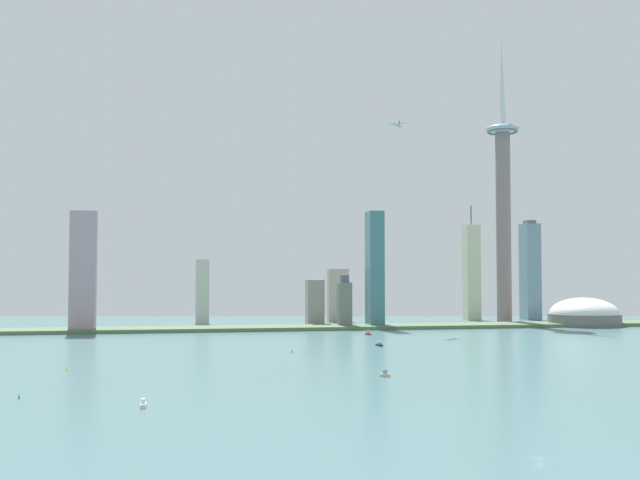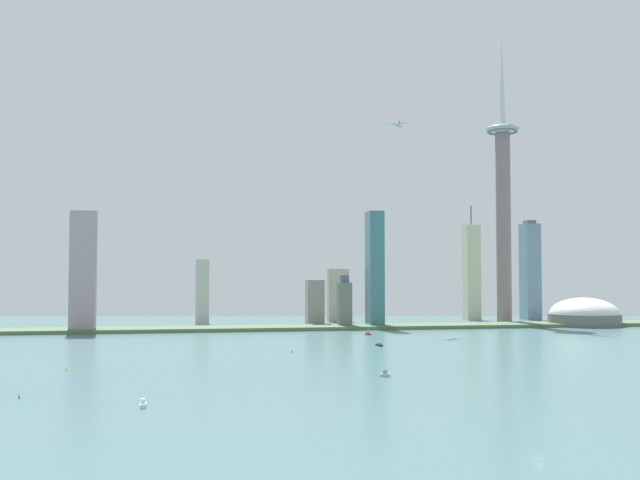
{
  "view_description": "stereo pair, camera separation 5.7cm",
  "coord_description": "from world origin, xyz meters",
  "px_view_note": "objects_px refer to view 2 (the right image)",
  "views": [
    {
      "loc": [
        -112.42,
        -227.44,
        62.69
      ],
      "look_at": [
        17.1,
        547.01,
        97.36
      ],
      "focal_mm": 40.21,
      "sensor_mm": 36.0,
      "label": 1
    },
    {
      "loc": [
        -112.37,
        -227.45,
        62.69
      ],
      "look_at": [
        17.1,
        547.01,
        97.36
      ],
      "focal_mm": 40.21,
      "sensor_mm": 36.0,
      "label": 2
    }
  ],
  "objects_px": {
    "stadium_dome": "(584,316)",
    "airplane": "(396,125)",
    "skyscraper_4": "(344,304)",
    "boat_2": "(385,374)",
    "channel_buoy_2": "(19,396)",
    "skyscraper_2": "(530,271)",
    "skyscraper_7": "(83,271)",
    "skyscraper_1": "(472,272)",
    "skyscraper_3": "(202,292)",
    "boat_0": "(143,404)",
    "observation_tower": "(503,194)",
    "skyscraper_0": "(375,269)",
    "channel_buoy_0": "(67,369)",
    "boat_4": "(379,344)",
    "boat_1": "(368,333)",
    "skyscraper_5": "(338,295)",
    "channel_buoy_1": "(292,351)",
    "skyscraper_8": "(315,303)"
  },
  "relations": [
    {
      "from": "skyscraper_4",
      "to": "airplane",
      "type": "relative_size",
      "value": 2.59
    },
    {
      "from": "channel_buoy_0",
      "to": "boat_4",
      "type": "bearing_deg",
      "value": 26.31
    },
    {
      "from": "stadium_dome",
      "to": "observation_tower",
      "type": "bearing_deg",
      "value": 149.96
    },
    {
      "from": "observation_tower",
      "to": "skyscraper_0",
      "type": "distance_m",
      "value": 195.04
    },
    {
      "from": "skyscraper_3",
      "to": "channel_buoy_2",
      "type": "xyz_separation_m",
      "value": [
        -90.53,
        -487.31,
        -37.05
      ]
    },
    {
      "from": "skyscraper_4",
      "to": "boat_2",
      "type": "xyz_separation_m",
      "value": [
        -48.64,
        -361.8,
        -25.31
      ]
    },
    {
      "from": "skyscraper_3",
      "to": "boat_0",
      "type": "bearing_deg",
      "value": -93.09
    },
    {
      "from": "skyscraper_4",
      "to": "boat_4",
      "type": "height_order",
      "value": "skyscraper_4"
    },
    {
      "from": "boat_4",
      "to": "channel_buoy_2",
      "type": "bearing_deg",
      "value": -51.59
    },
    {
      "from": "skyscraper_4",
      "to": "channel_buoy_1",
      "type": "xyz_separation_m",
      "value": [
        -87.09,
        -224.66,
        -25.98
      ]
    },
    {
      "from": "skyscraper_2",
      "to": "boat_1",
      "type": "distance_m",
      "value": 328.92
    },
    {
      "from": "channel_buoy_2",
      "to": "airplane",
      "type": "relative_size",
      "value": 0.12
    },
    {
      "from": "skyscraper_1",
      "to": "channel_buoy_1",
      "type": "height_order",
      "value": "skyscraper_1"
    },
    {
      "from": "observation_tower",
      "to": "skyscraper_3",
      "type": "bearing_deg",
      "value": 172.37
    },
    {
      "from": "skyscraper_3",
      "to": "channel_buoy_1",
      "type": "bearing_deg",
      "value": -77.59
    },
    {
      "from": "boat_0",
      "to": "boat_1",
      "type": "distance_m",
      "value": 399.88
    },
    {
      "from": "skyscraper_5",
      "to": "skyscraper_7",
      "type": "xyz_separation_m",
      "value": [
        -290.76,
        -113.0,
        29.95
      ]
    },
    {
      "from": "stadium_dome",
      "to": "boat_4",
      "type": "height_order",
      "value": "stadium_dome"
    },
    {
      "from": "stadium_dome",
      "to": "airplane",
      "type": "xyz_separation_m",
      "value": [
        -227.12,
        -11.61,
        212.65
      ]
    },
    {
      "from": "skyscraper_3",
      "to": "skyscraper_7",
      "type": "xyz_separation_m",
      "value": [
        -122.61,
        -90.97,
        24.43
      ]
    },
    {
      "from": "channel_buoy_1",
      "to": "channel_buoy_2",
      "type": "xyz_separation_m",
      "value": [
        -158.59,
        -178.0,
        0.44
      ]
    },
    {
      "from": "channel_buoy_0",
      "to": "boat_1",
      "type": "bearing_deg",
      "value": 41.48
    },
    {
      "from": "stadium_dome",
      "to": "channel_buoy_0",
      "type": "bearing_deg",
      "value": -150.54
    },
    {
      "from": "observation_tower",
      "to": "skyscraper_2",
      "type": "xyz_separation_m",
      "value": [
        65.69,
        66.09,
        -92.81
      ]
    },
    {
      "from": "skyscraper_5",
      "to": "boat_4",
      "type": "relative_size",
      "value": 6.34
    },
    {
      "from": "observation_tower",
      "to": "skyscraper_5",
      "type": "height_order",
      "value": "observation_tower"
    },
    {
      "from": "boat_4",
      "to": "skyscraper_7",
      "type": "bearing_deg",
      "value": -127.74
    },
    {
      "from": "skyscraper_1",
      "to": "skyscraper_4",
      "type": "relative_size",
      "value": 2.53
    },
    {
      "from": "skyscraper_2",
      "to": "airplane",
      "type": "xyz_separation_m",
      "value": [
        -214.9,
        -122.75,
        160.89
      ]
    },
    {
      "from": "boat_0",
      "to": "channel_buoy_1",
      "type": "xyz_separation_m",
      "value": [
        96.23,
        212.23,
        -0.53
      ]
    },
    {
      "from": "skyscraper_7",
      "to": "skyscraper_1",
      "type": "bearing_deg",
      "value": 13.7
    },
    {
      "from": "channel_buoy_2",
      "to": "skyscraper_2",
      "type": "bearing_deg",
      "value": 44.45
    },
    {
      "from": "skyscraper_7",
      "to": "boat_1",
      "type": "xyz_separation_m",
      "value": [
        284.37,
        -78.68,
        -61.34
      ]
    },
    {
      "from": "skyscraper_1",
      "to": "skyscraper_0",
      "type": "bearing_deg",
      "value": -145.76
    },
    {
      "from": "observation_tower",
      "to": "airplane",
      "type": "relative_size",
      "value": 15.52
    },
    {
      "from": "skyscraper_2",
      "to": "boat_2",
      "type": "relative_size",
      "value": 14.88
    },
    {
      "from": "skyscraper_0",
      "to": "skyscraper_8",
      "type": "relative_size",
      "value": 2.44
    },
    {
      "from": "skyscraper_1",
      "to": "channel_buoy_2",
      "type": "distance_m",
      "value": 674.36
    },
    {
      "from": "skyscraper_4",
      "to": "boat_2",
      "type": "bearing_deg",
      "value": -97.66
    },
    {
      "from": "boat_2",
      "to": "skyscraper_7",
      "type": "bearing_deg",
      "value": -35.24
    },
    {
      "from": "skyscraper_2",
      "to": "channel_buoy_2",
      "type": "height_order",
      "value": "skyscraper_2"
    },
    {
      "from": "skyscraper_7",
      "to": "skyscraper_3",
      "type": "bearing_deg",
      "value": 36.57
    },
    {
      "from": "skyscraper_7",
      "to": "channel_buoy_0",
      "type": "bearing_deg",
      "value": -82.89
    },
    {
      "from": "skyscraper_2",
      "to": "stadium_dome",
      "type": "bearing_deg",
      "value": -83.73
    },
    {
      "from": "boat_0",
      "to": "skyscraper_2",
      "type": "bearing_deg",
      "value": 139.06
    },
    {
      "from": "skyscraper_4",
      "to": "channel_buoy_1",
      "type": "distance_m",
      "value": 242.35
    },
    {
      "from": "skyscraper_4",
      "to": "skyscraper_7",
      "type": "height_order",
      "value": "skyscraper_7"
    },
    {
      "from": "skyscraper_4",
      "to": "boat_0",
      "type": "xyz_separation_m",
      "value": [
        -183.32,
        -436.89,
        -25.44
      ]
    },
    {
      "from": "skyscraper_4",
      "to": "skyscraper_0",
      "type": "bearing_deg",
      "value": 3.16
    },
    {
      "from": "airplane",
      "to": "skyscraper_4",
      "type": "bearing_deg",
      "value": -75.21
    }
  ]
}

